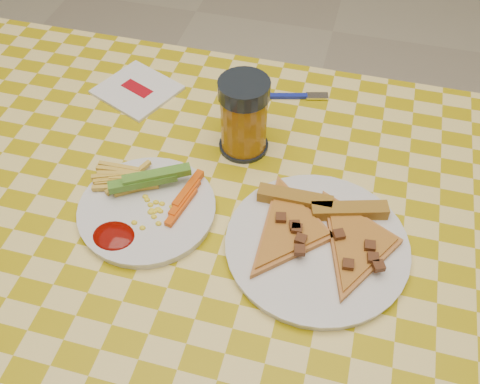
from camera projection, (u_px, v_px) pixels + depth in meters
name	position (u px, v px, depth m)	size (l,w,h in m)	color
table	(225.00, 263.00, 0.85)	(1.28, 0.88, 0.76)	white
plate_left	(147.00, 210.00, 0.81)	(0.20, 0.20, 0.01)	silver
plate_right	(317.00, 246.00, 0.77)	(0.26, 0.26, 0.01)	silver
fries_veggies	(144.00, 195.00, 0.81)	(0.19, 0.17, 0.04)	#F1C34C
pizza_slices	(321.00, 232.00, 0.77)	(0.26, 0.25, 0.02)	#C68C3D
drink_glass	(244.00, 117.00, 0.86)	(0.08, 0.08, 0.14)	black
napkin	(137.00, 90.00, 1.01)	(0.17, 0.17, 0.01)	white
fork	(294.00, 96.00, 0.99)	(0.13, 0.05, 0.01)	#152295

